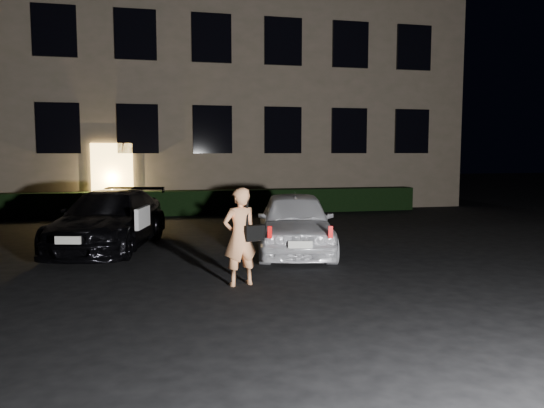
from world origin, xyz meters
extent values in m
plane|color=black|center=(0.00, 0.00, 0.00)|extent=(80.00, 80.00, 0.00)
cube|color=#695F4B|center=(0.00, 15.00, 6.00)|extent=(20.00, 8.00, 12.00)
cube|color=#FFC65F|center=(-3.50, 10.94, 1.25)|extent=(1.40, 0.10, 2.50)
cube|color=black|center=(-5.20, 10.94, 3.00)|extent=(1.40, 0.10, 1.70)
cube|color=black|center=(-2.60, 10.94, 3.00)|extent=(1.40, 0.10, 1.70)
cube|color=black|center=(0.00, 10.94, 3.00)|extent=(1.40, 0.10, 1.70)
cube|color=black|center=(2.60, 10.94, 3.00)|extent=(1.40, 0.10, 1.70)
cube|color=black|center=(5.20, 10.94, 3.00)|extent=(1.40, 0.10, 1.70)
cube|color=black|center=(7.80, 10.94, 3.00)|extent=(1.40, 0.10, 1.70)
cube|color=black|center=(-5.20, 10.94, 6.20)|extent=(1.40, 0.10, 1.70)
cube|color=black|center=(-2.60, 10.94, 6.20)|extent=(1.40, 0.10, 1.70)
cube|color=black|center=(0.00, 10.94, 6.20)|extent=(1.40, 0.10, 1.70)
cube|color=black|center=(2.60, 10.94, 6.20)|extent=(1.40, 0.10, 1.70)
cube|color=black|center=(5.20, 10.94, 6.20)|extent=(1.40, 0.10, 1.70)
cube|color=black|center=(7.80, 10.94, 6.20)|extent=(1.40, 0.10, 1.70)
cube|color=black|center=(0.00, 10.50, 0.42)|extent=(15.00, 0.70, 0.85)
imported|color=black|center=(-3.13, 4.34, 0.66)|extent=(2.89, 4.84, 1.31)
cube|color=white|center=(-2.38, 3.29, 0.81)|extent=(0.31, 0.93, 0.44)
cube|color=silver|center=(-3.71, 2.07, 0.57)|extent=(0.48, 0.16, 0.15)
imported|color=white|center=(0.87, 2.91, 0.67)|extent=(2.38, 4.18, 1.34)
cube|color=red|center=(-0.08, 1.19, 0.73)|extent=(0.09, 0.07, 0.22)
cube|color=red|center=(1.01, 0.95, 0.73)|extent=(0.09, 0.07, 0.22)
cube|color=silver|center=(0.46, 1.02, 0.51)|extent=(0.45, 0.13, 0.13)
imported|color=#FCA56A|center=(-0.78, 0.31, 0.81)|extent=(0.68, 0.54, 1.63)
cube|color=black|center=(-0.56, 0.26, 0.87)|extent=(0.36, 0.23, 0.26)
cube|color=black|center=(-0.67, 0.26, 1.24)|extent=(0.05, 0.06, 0.50)
camera|label=1|loc=(-2.18, -8.20, 2.20)|focal=35.00mm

